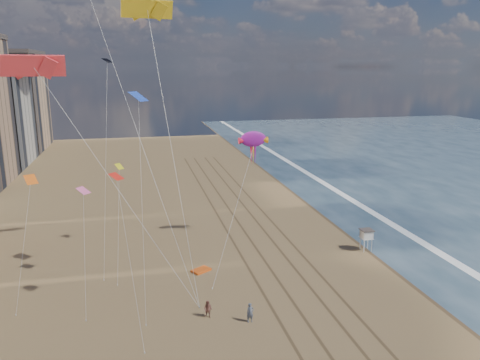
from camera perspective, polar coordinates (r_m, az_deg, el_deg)
name	(u,v)px	position (r m, az deg, el deg)	size (l,w,h in m)	color
wet_sand	(343,211)	(77.58, 12.43, -3.66)	(260.00, 260.00, 0.00)	#42301E
foam	(367,209)	(79.41, 15.18, -3.42)	(260.00, 260.00, 0.00)	white
tracks	(261,240)	(63.18, 2.59, -7.37)	(7.68, 120.00, 0.01)	brown
lifeguard_stand	(367,234)	(61.28, 15.17, -6.41)	(1.53, 1.53, 2.77)	white
grounded_kite	(201,270)	(54.35, -4.77, -10.90)	(2.06, 1.31, 0.23)	#ED5513
show_kite	(253,139)	(60.71, 1.62, 4.97)	(5.90, 7.33, 20.29)	#9D189C
kite_flyer_a	(250,313)	(44.10, 1.25, -15.88)	(0.67, 0.44, 1.84)	slate
kite_flyer_b	(208,309)	(44.93, -3.92, -15.43)	(0.82, 0.64, 1.68)	brown
small_kites	(101,140)	(50.64, -16.60, 4.66)	(13.07, 18.35, 13.83)	pink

